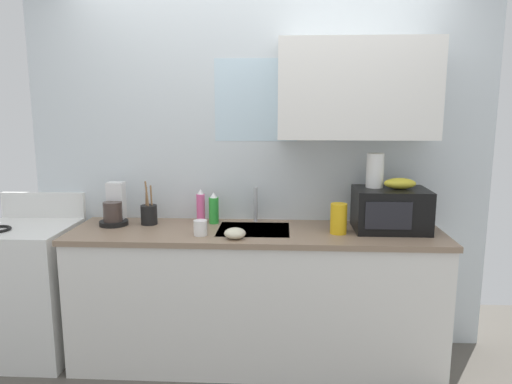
{
  "coord_description": "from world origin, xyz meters",
  "views": [
    {
      "loc": [
        0.16,
        -2.98,
        1.69
      ],
      "look_at": [
        0.0,
        0.0,
        1.15
      ],
      "focal_mm": 33.57,
      "sensor_mm": 36.0,
      "label": 1
    }
  ],
  "objects": [
    {
      "name": "paper_towel_roll",
      "position": [
        0.76,
        0.1,
        1.28
      ],
      "size": [
        0.11,
        0.11,
        0.22
      ],
      "primitive_type": "cylinder",
      "color": "white",
      "rests_on": "microwave"
    },
    {
      "name": "counter_unit",
      "position": [
        -0.0,
        0.0,
        0.46
      ],
      "size": [
        2.39,
        0.63,
        0.9
      ],
      "color": "white",
      "rests_on": "ground"
    },
    {
      "name": "coffee_maker",
      "position": [
        -0.96,
        0.11,
        1.0
      ],
      "size": [
        0.19,
        0.21,
        0.28
      ],
      "color": "black",
      "rests_on": "counter_unit"
    },
    {
      "name": "utensil_crock",
      "position": [
        -0.73,
        0.12,
        0.97
      ],
      "size": [
        0.11,
        0.11,
        0.3
      ],
      "color": "black",
      "rests_on": "counter_unit"
    },
    {
      "name": "kitchen_wall_assembly",
      "position": [
        0.13,
        0.31,
        1.36
      ],
      "size": [
        3.16,
        0.42,
        2.5
      ],
      "color": "silver",
      "rests_on": "ground"
    },
    {
      "name": "sink_faucet",
      "position": [
        -0.02,
        0.24,
        1.02
      ],
      "size": [
        0.03,
        0.03,
        0.24
      ],
      "primitive_type": "cylinder",
      "color": "#B2B5BA",
      "rests_on": "counter_unit"
    },
    {
      "name": "cereal_canister",
      "position": [
        0.52,
        -0.05,
        1.0
      ],
      "size": [
        0.1,
        0.1,
        0.19
      ],
      "primitive_type": "cylinder",
      "color": "gold",
      "rests_on": "counter_unit"
    },
    {
      "name": "microwave",
      "position": [
        0.86,
        0.05,
        1.04
      ],
      "size": [
        0.46,
        0.35,
        0.27
      ],
      "color": "black",
      "rests_on": "counter_unit"
    },
    {
      "name": "dish_soap_bottle_pink",
      "position": [
        -0.39,
        0.18,
        1.01
      ],
      "size": [
        0.06,
        0.06,
        0.23
      ],
      "color": "#E55999",
      "rests_on": "counter_unit"
    },
    {
      "name": "small_bowl",
      "position": [
        -0.12,
        -0.2,
        0.93
      ],
      "size": [
        0.13,
        0.13,
        0.06
      ],
      "primitive_type": "ellipsoid",
      "color": "beige",
      "rests_on": "counter_unit"
    },
    {
      "name": "mug_white",
      "position": [
        -0.34,
        -0.14,
        0.95
      ],
      "size": [
        0.08,
        0.08,
        0.09
      ],
      "primitive_type": "cylinder",
      "color": "white",
      "rests_on": "counter_unit"
    },
    {
      "name": "dish_soap_bottle_green",
      "position": [
        -0.3,
        0.17,
        1.0
      ],
      "size": [
        0.07,
        0.07,
        0.21
      ],
      "color": "green",
      "rests_on": "counter_unit"
    },
    {
      "name": "banana_bunch",
      "position": [
        0.91,
        0.05,
        1.2
      ],
      "size": [
        0.2,
        0.11,
        0.07
      ],
      "primitive_type": "ellipsoid",
      "color": "gold",
      "rests_on": "microwave"
    },
    {
      "name": "stove_range",
      "position": [
        -1.54,
        0.0,
        0.46
      ],
      "size": [
        0.6,
        0.6,
        1.08
      ],
      "color": "white",
      "rests_on": "ground"
    }
  ]
}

